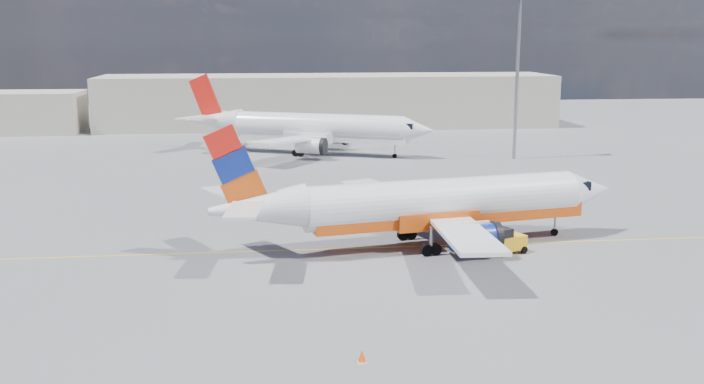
{
  "coord_description": "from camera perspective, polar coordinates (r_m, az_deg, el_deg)",
  "views": [
    {
      "loc": [
        -5.51,
        -47.77,
        14.17
      ],
      "look_at": [
        0.6,
        4.96,
        3.5
      ],
      "focal_mm": 40.0,
      "sensor_mm": 36.0,
      "label": 1
    }
  ],
  "objects": [
    {
      "name": "terminal_main",
      "position": [
        123.64,
        -1.72,
        6.65
      ],
      "size": [
        70.0,
        14.0,
        8.0
      ],
      "primitive_type": "cube",
      "color": "#B5AE9C",
      "rests_on": "ground"
    },
    {
      "name": "floodlight_mast",
      "position": [
        92.18,
        11.97,
        9.38
      ],
      "size": [
        1.38,
        1.38,
        18.97
      ],
      "color": "#92929A",
      "rests_on": "ground"
    },
    {
      "name": "traffic_cone",
      "position": [
        35.22,
        0.73,
        -11.84
      ],
      "size": [
        0.43,
        0.43,
        0.6
      ],
      "color": "white",
      "rests_on": "ground"
    },
    {
      "name": "main_jet",
      "position": [
        53.1,
        5.74,
        -0.87
      ],
      "size": [
        29.55,
        22.82,
        8.92
      ],
      "rotation": [
        0.0,
        0.0,
        0.2
      ],
      "color": "white",
      "rests_on": "ground"
    },
    {
      "name": "gse_tug",
      "position": [
        52.71,
        11.12,
        -3.52
      ],
      "size": [
        2.77,
        2.31,
        1.74
      ],
      "rotation": [
        0.0,
        0.0,
        0.4
      ],
      "color": "black",
      "rests_on": "ground"
    },
    {
      "name": "ground",
      "position": [
        50.13,
        -0.03,
        -5.05
      ],
      "size": [
        240.0,
        240.0,
        0.0
      ],
      "primitive_type": "plane",
      "color": "slate",
      "rests_on": "ground"
    },
    {
      "name": "second_jet",
      "position": [
        94.5,
        -2.96,
        4.66
      ],
      "size": [
        30.71,
        23.13,
        9.46
      ],
      "rotation": [
        0.0,
        0.0,
        -0.41
      ],
      "color": "white",
      "rests_on": "ground"
    },
    {
      "name": "taxi_line",
      "position": [
        53.0,
        -0.4,
        -4.14
      ],
      "size": [
        70.0,
        0.15,
        0.01
      ],
      "primitive_type": "cube",
      "color": "yellow",
      "rests_on": "ground"
    }
  ]
}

